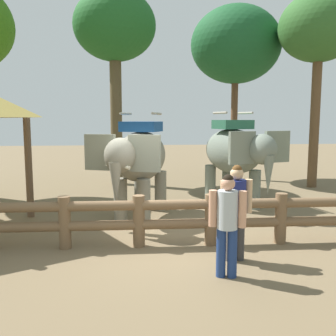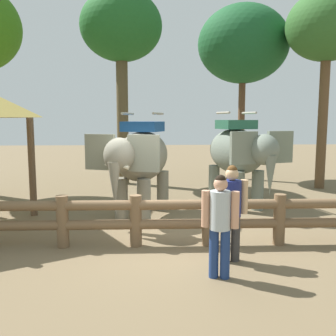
{
  "view_description": "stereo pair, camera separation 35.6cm",
  "coord_description": "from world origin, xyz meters",
  "px_view_note": "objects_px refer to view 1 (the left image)",
  "views": [
    {
      "loc": [
        -0.84,
        -7.67,
        2.56
      ],
      "look_at": [
        0.0,
        1.26,
        1.4
      ],
      "focal_mm": 40.42,
      "sensor_mm": 36.0,
      "label": 1
    },
    {
      "loc": [
        -0.48,
        -7.69,
        2.56
      ],
      "look_at": [
        0.0,
        1.26,
        1.4
      ],
      "focal_mm": 40.42,
      "sensor_mm": 36.0,
      "label": 2
    }
  ],
  "objects_px": {
    "tourist_man_in_blue": "(227,218)",
    "tree_far_left": "(115,29)",
    "elephant_center": "(236,154)",
    "tree_deep_back": "(319,30)",
    "log_fence": "(175,217)",
    "tree_far_right": "(236,45)",
    "elephant_near_left": "(139,159)",
    "tourist_woman_in_black": "(236,206)"
  },
  "relations": [
    {
      "from": "elephant_near_left",
      "to": "tourist_man_in_blue",
      "type": "bearing_deg",
      "value": -71.07
    },
    {
      "from": "elephant_center",
      "to": "tourist_man_in_blue",
      "type": "bearing_deg",
      "value": -106.77
    },
    {
      "from": "elephant_center",
      "to": "tree_far_left",
      "type": "distance_m",
      "value": 7.1
    },
    {
      "from": "tree_far_left",
      "to": "tourist_man_in_blue",
      "type": "bearing_deg",
      "value": -77.03
    },
    {
      "from": "log_fence",
      "to": "tourist_woman_in_black",
      "type": "relative_size",
      "value": 4.31
    },
    {
      "from": "elephant_center",
      "to": "tourist_man_in_blue",
      "type": "relative_size",
      "value": 1.96
    },
    {
      "from": "tree_deep_back",
      "to": "log_fence",
      "type": "bearing_deg",
      "value": -133.74
    },
    {
      "from": "tree_far_right",
      "to": "tree_far_left",
      "type": "bearing_deg",
      "value": -170.05
    },
    {
      "from": "log_fence",
      "to": "tourist_woman_in_black",
      "type": "xyz_separation_m",
      "value": [
        1.0,
        -0.92,
        0.41
      ]
    },
    {
      "from": "log_fence",
      "to": "tree_far_right",
      "type": "distance_m",
      "value": 10.44
    },
    {
      "from": "tourist_man_in_blue",
      "to": "log_fence",
      "type": "bearing_deg",
      "value": 112.33
    },
    {
      "from": "tourist_man_in_blue",
      "to": "tree_deep_back",
      "type": "height_order",
      "value": "tree_deep_back"
    },
    {
      "from": "elephant_center",
      "to": "tree_deep_back",
      "type": "relative_size",
      "value": 0.47
    },
    {
      "from": "tourist_man_in_blue",
      "to": "tree_deep_back",
      "type": "bearing_deg",
      "value": 56.0
    },
    {
      "from": "log_fence",
      "to": "tourist_man_in_blue",
      "type": "relative_size",
      "value": 4.46
    },
    {
      "from": "tourist_woman_in_black",
      "to": "tourist_man_in_blue",
      "type": "height_order",
      "value": "tourist_woman_in_black"
    },
    {
      "from": "tourist_man_in_blue",
      "to": "tree_far_left",
      "type": "height_order",
      "value": "tree_far_left"
    },
    {
      "from": "log_fence",
      "to": "tree_deep_back",
      "type": "xyz_separation_m",
      "value": [
        5.94,
        6.2,
        5.16
      ]
    },
    {
      "from": "elephant_center",
      "to": "tree_far_left",
      "type": "relative_size",
      "value": 0.45
    },
    {
      "from": "elephant_center",
      "to": "tree_deep_back",
      "type": "xyz_separation_m",
      "value": [
        3.77,
        2.83,
        4.21
      ]
    },
    {
      "from": "elephant_near_left",
      "to": "tree_far_right",
      "type": "xyz_separation_m",
      "value": [
        4.16,
        6.17,
        4.06
      ]
    },
    {
      "from": "tourist_woman_in_black",
      "to": "tourist_man_in_blue",
      "type": "bearing_deg",
      "value": -115.81
    },
    {
      "from": "tree_far_right",
      "to": "tree_deep_back",
      "type": "xyz_separation_m",
      "value": [
        2.45,
        -2.28,
        0.17
      ]
    },
    {
      "from": "elephant_center",
      "to": "tree_deep_back",
      "type": "distance_m",
      "value": 6.32
    },
    {
      "from": "log_fence",
      "to": "elephant_near_left",
      "type": "distance_m",
      "value": 2.58
    },
    {
      "from": "tourist_woman_in_black",
      "to": "tree_deep_back",
      "type": "height_order",
      "value": "tree_deep_back"
    },
    {
      "from": "log_fence",
      "to": "tourist_man_in_blue",
      "type": "distance_m",
      "value": 1.79
    },
    {
      "from": "elephant_near_left",
      "to": "tourist_woman_in_black",
      "type": "height_order",
      "value": "elephant_near_left"
    },
    {
      "from": "tourist_woman_in_black",
      "to": "tree_deep_back",
      "type": "relative_size",
      "value": 0.25
    },
    {
      "from": "elephant_center",
      "to": "tree_far_right",
      "type": "xyz_separation_m",
      "value": [
        1.32,
        5.1,
        4.04
      ]
    },
    {
      "from": "log_fence",
      "to": "tree_far_left",
      "type": "height_order",
      "value": "tree_far_left"
    },
    {
      "from": "tourist_man_in_blue",
      "to": "tree_deep_back",
      "type": "xyz_separation_m",
      "value": [
        5.27,
        7.82,
        4.79
      ]
    },
    {
      "from": "tree_far_right",
      "to": "tree_deep_back",
      "type": "bearing_deg",
      "value": -42.9
    },
    {
      "from": "log_fence",
      "to": "tree_far_left",
      "type": "distance_m",
      "value": 9.42
    },
    {
      "from": "tourist_woman_in_black",
      "to": "tree_far_right",
      "type": "height_order",
      "value": "tree_far_right"
    },
    {
      "from": "elephant_center",
      "to": "tourist_woman_in_black",
      "type": "bearing_deg",
      "value": -105.19
    },
    {
      "from": "log_fence",
      "to": "elephant_near_left",
      "type": "relative_size",
      "value": 2.32
    },
    {
      "from": "elephant_near_left",
      "to": "tree_far_left",
      "type": "relative_size",
      "value": 0.44
    },
    {
      "from": "tree_far_left",
      "to": "tree_deep_back",
      "type": "height_order",
      "value": "tree_far_left"
    },
    {
      "from": "log_fence",
      "to": "tree_far_right",
      "type": "bearing_deg",
      "value": 67.67
    },
    {
      "from": "elephant_center",
      "to": "tree_far_right",
      "type": "height_order",
      "value": "tree_far_right"
    },
    {
      "from": "tourist_man_in_blue",
      "to": "tree_far_left",
      "type": "distance_m",
      "value": 10.69
    }
  ]
}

